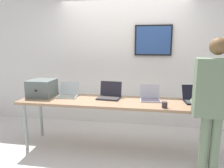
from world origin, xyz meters
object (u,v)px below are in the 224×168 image
object	(u,v)px
workbench	(115,104)
laptop_station_0	(68,93)
coffee_mug	(165,105)
equipment_box	(42,88)
person	(214,98)
laptop_station_2	(150,97)
laptop_station_3	(195,98)
laptop_station_1	(109,94)

from	to	relation	value
workbench	laptop_station_0	distance (m)	0.83
workbench	coffee_mug	bearing A→B (deg)	-18.65
equipment_box	person	distance (m)	2.59
equipment_box	laptop_station_2	size ratio (longest dim) A/B	1.23
laptop_station_0	person	size ratio (longest dim) A/B	0.20
laptop_station_3	coffee_mug	bearing A→B (deg)	-140.55
person	laptop_station_0	bearing A→B (deg)	160.16
equipment_box	laptop_station_0	distance (m)	0.44
laptop_station_0	coffee_mug	bearing A→B (deg)	-13.55
equipment_box	laptop_station_3	size ratio (longest dim) A/B	1.01
person	laptop_station_3	bearing A→B (deg)	93.17
laptop_station_0	laptop_station_1	size ratio (longest dim) A/B	0.91
laptop_station_0	laptop_station_3	world-z (taller)	laptop_station_3
person	coffee_mug	world-z (taller)	person
laptop_station_1	coffee_mug	xyz separation A→B (m)	(0.85, -0.39, -0.02)
laptop_station_1	laptop_station_2	distance (m)	0.65
equipment_box	laptop_station_3	distance (m)	2.46
laptop_station_0	coffee_mug	size ratio (longest dim) A/B	4.19
laptop_station_1	laptop_station_0	bearing A→B (deg)	-178.61
laptop_station_2	person	size ratio (longest dim) A/B	0.19
laptop_station_3	person	world-z (taller)	person
laptop_station_0	laptop_station_1	xyz separation A→B (m)	(0.70, 0.02, 0.01)
laptop_station_0	laptop_station_1	distance (m)	0.70
laptop_station_1	person	xyz separation A→B (m)	(1.36, -0.76, 0.20)
laptop_station_0	person	world-z (taller)	person
equipment_box	coffee_mug	distance (m)	2.01
laptop_station_3	person	size ratio (longest dim) A/B	0.23
equipment_box	laptop_station_3	world-z (taller)	equipment_box
laptop_station_2	person	bearing A→B (deg)	-46.33
laptop_station_0	person	distance (m)	2.21
laptop_station_0	laptop_station_2	world-z (taller)	laptop_station_2
laptop_station_2	workbench	bearing A→B (deg)	-166.90
laptop_station_2	laptop_station_3	bearing A→B (deg)	1.12
workbench	coffee_mug	world-z (taller)	coffee_mug
laptop_station_2	coffee_mug	size ratio (longest dim) A/B	4.01
laptop_station_1	workbench	bearing A→B (deg)	-53.02
laptop_station_1	laptop_station_3	distance (m)	1.32
workbench	person	size ratio (longest dim) A/B	1.72
laptop_station_2	laptop_station_3	world-z (taller)	same
equipment_box	laptop_station_0	bearing A→B (deg)	7.29
laptop_station_2	coffee_mug	world-z (taller)	laptop_station_2
laptop_station_1	equipment_box	bearing A→B (deg)	-176.37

